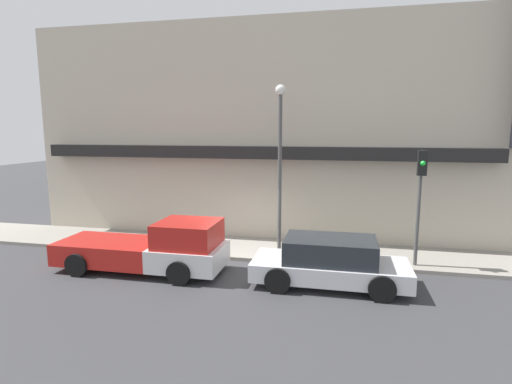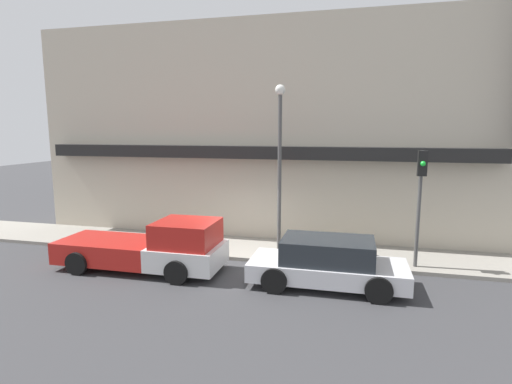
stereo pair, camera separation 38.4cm
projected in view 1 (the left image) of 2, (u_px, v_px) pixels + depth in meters
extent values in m
plane|color=#38383A|center=(239.00, 261.00, 14.16)|extent=(80.00, 80.00, 0.00)
cube|color=gray|center=(248.00, 248.00, 15.48)|extent=(36.00, 2.77, 0.13)
cube|color=#BCB29E|center=(263.00, 132.00, 17.58)|extent=(19.80, 3.00, 9.02)
cube|color=black|center=(254.00, 152.00, 15.97)|extent=(18.22, 0.60, 0.50)
cube|color=silver|center=(189.00, 256.00, 12.83)|extent=(2.23, 1.91, 0.71)
cube|color=#B21E19|center=(188.00, 234.00, 12.71)|extent=(1.89, 1.76, 0.78)
cube|color=#B21E19|center=(111.00, 251.00, 13.41)|extent=(3.34, 1.91, 0.71)
cylinder|color=black|center=(201.00, 254.00, 13.77)|extent=(0.75, 0.22, 0.75)
cylinder|color=black|center=(179.00, 273.00, 11.93)|extent=(0.75, 0.22, 0.75)
cylinder|color=black|center=(111.00, 248.00, 14.49)|extent=(0.75, 0.22, 0.75)
cylinder|color=black|center=(77.00, 265.00, 12.65)|extent=(0.75, 0.22, 0.75)
cube|color=silver|center=(330.00, 269.00, 11.91)|extent=(4.60, 1.83, 0.53)
cube|color=#23282D|center=(330.00, 250.00, 11.82)|extent=(2.67, 1.65, 0.70)
cylinder|color=black|center=(377.00, 266.00, 12.52)|extent=(0.75, 0.22, 0.75)
cylinder|color=black|center=(382.00, 289.00, 10.75)|extent=(0.75, 0.22, 0.75)
cylinder|color=black|center=(286.00, 260.00, 13.11)|extent=(0.75, 0.22, 0.75)
cylinder|color=black|center=(278.00, 281.00, 11.35)|extent=(0.75, 0.22, 0.75)
cylinder|color=yellow|center=(361.00, 251.00, 13.96)|extent=(0.21, 0.21, 0.58)
sphere|color=yellow|center=(361.00, 241.00, 13.91)|extent=(0.20, 0.20, 0.20)
cylinder|color=#4C4C4C|center=(280.00, 176.00, 14.33)|extent=(0.14, 0.14, 5.68)
sphere|color=silver|center=(281.00, 90.00, 13.86)|extent=(0.36, 0.36, 0.36)
cylinder|color=#4C4C4C|center=(418.00, 209.00, 13.08)|extent=(0.12, 0.12, 3.84)
cube|color=black|center=(422.00, 163.00, 12.69)|extent=(0.28, 0.20, 0.80)
sphere|color=green|center=(423.00, 163.00, 12.58)|extent=(0.16, 0.16, 0.16)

